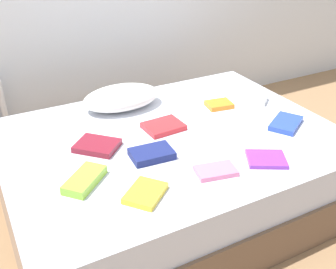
{
  "coord_description": "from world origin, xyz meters",
  "views": [
    {
      "loc": [
        -1.0,
        -1.83,
        1.67
      ],
      "look_at": [
        0.0,
        0.05,
        0.48
      ],
      "focal_mm": 42.57,
      "sensor_mm": 36.0,
      "label": 1
    }
  ],
  "objects_px": {
    "bed": "(172,170)",
    "textbook_maroon": "(97,146)",
    "textbook_blue": "(286,123)",
    "textbook_white": "(251,98)",
    "textbook_pink": "(216,171)",
    "textbook_navy": "(152,154)",
    "pillow": "(121,97)",
    "textbook_orange": "(219,105)",
    "textbook_purple": "(266,159)",
    "textbook_red": "(163,126)",
    "textbook_lime": "(85,180)",
    "textbook_yellow": "(145,193)"
  },
  "relations": [
    {
      "from": "pillow",
      "to": "textbook_purple",
      "type": "height_order",
      "value": "pillow"
    },
    {
      "from": "textbook_navy",
      "to": "textbook_pink",
      "type": "xyz_separation_m",
      "value": [
        0.22,
        -0.29,
        -0.01
      ]
    },
    {
      "from": "textbook_purple",
      "to": "textbook_red",
      "type": "relative_size",
      "value": 0.88
    },
    {
      "from": "bed",
      "to": "textbook_purple",
      "type": "height_order",
      "value": "textbook_purple"
    },
    {
      "from": "textbook_lime",
      "to": "textbook_white",
      "type": "relative_size",
      "value": 1.14
    },
    {
      "from": "textbook_blue",
      "to": "textbook_pink",
      "type": "relative_size",
      "value": 1.2
    },
    {
      "from": "pillow",
      "to": "textbook_white",
      "type": "height_order",
      "value": "pillow"
    },
    {
      "from": "textbook_purple",
      "to": "textbook_yellow",
      "type": "xyz_separation_m",
      "value": [
        -0.7,
        0.03,
        0.0
      ]
    },
    {
      "from": "pillow",
      "to": "textbook_orange",
      "type": "xyz_separation_m",
      "value": [
        0.59,
        -0.31,
        -0.06
      ]
    },
    {
      "from": "textbook_orange",
      "to": "textbook_red",
      "type": "bearing_deg",
      "value": -159.05
    },
    {
      "from": "pillow",
      "to": "textbook_lime",
      "type": "bearing_deg",
      "value": -124.02
    },
    {
      "from": "pillow",
      "to": "textbook_red",
      "type": "height_order",
      "value": "pillow"
    },
    {
      "from": "textbook_lime",
      "to": "textbook_maroon",
      "type": "xyz_separation_m",
      "value": [
        0.17,
        0.29,
        -0.0
      ]
    },
    {
      "from": "pillow",
      "to": "textbook_navy",
      "type": "distance_m",
      "value": 0.68
    },
    {
      "from": "pillow",
      "to": "textbook_blue",
      "type": "distance_m",
      "value": 1.09
    },
    {
      "from": "textbook_lime",
      "to": "textbook_blue",
      "type": "height_order",
      "value": "textbook_lime"
    },
    {
      "from": "textbook_purple",
      "to": "textbook_white",
      "type": "relative_size",
      "value": 0.94
    },
    {
      "from": "bed",
      "to": "textbook_purple",
      "type": "bearing_deg",
      "value": -57.25
    },
    {
      "from": "textbook_pink",
      "to": "textbook_orange",
      "type": "bearing_deg",
      "value": 66.35
    },
    {
      "from": "textbook_navy",
      "to": "textbook_lime",
      "type": "bearing_deg",
      "value": -166.37
    },
    {
      "from": "textbook_pink",
      "to": "textbook_maroon",
      "type": "distance_m",
      "value": 0.69
    },
    {
      "from": "textbook_blue",
      "to": "textbook_white",
      "type": "bearing_deg",
      "value": 52.15
    },
    {
      "from": "textbook_red",
      "to": "textbook_maroon",
      "type": "xyz_separation_m",
      "value": [
        -0.44,
        -0.03,
        0.0
      ]
    },
    {
      "from": "textbook_orange",
      "to": "textbook_pink",
      "type": "xyz_separation_m",
      "value": [
        -0.47,
        -0.65,
        -0.0
      ]
    },
    {
      "from": "textbook_orange",
      "to": "textbook_maroon",
      "type": "relative_size",
      "value": 0.74
    },
    {
      "from": "textbook_blue",
      "to": "textbook_yellow",
      "type": "height_order",
      "value": "textbook_blue"
    },
    {
      "from": "pillow",
      "to": "textbook_pink",
      "type": "distance_m",
      "value": 0.97
    },
    {
      "from": "textbook_lime",
      "to": "textbook_purple",
      "type": "xyz_separation_m",
      "value": [
        0.92,
        -0.26,
        -0.01
      ]
    },
    {
      "from": "textbook_purple",
      "to": "textbook_pink",
      "type": "height_order",
      "value": "textbook_pink"
    },
    {
      "from": "bed",
      "to": "textbook_navy",
      "type": "distance_m",
      "value": 0.38
    },
    {
      "from": "textbook_navy",
      "to": "textbook_red",
      "type": "height_order",
      "value": "textbook_navy"
    },
    {
      "from": "pillow",
      "to": "textbook_blue",
      "type": "bearing_deg",
      "value": -42.44
    },
    {
      "from": "textbook_purple",
      "to": "textbook_yellow",
      "type": "distance_m",
      "value": 0.7
    },
    {
      "from": "textbook_orange",
      "to": "textbook_maroon",
      "type": "bearing_deg",
      "value": -162.86
    },
    {
      "from": "textbook_lime",
      "to": "textbook_blue",
      "type": "relative_size",
      "value": 0.99
    },
    {
      "from": "bed",
      "to": "textbook_maroon",
      "type": "distance_m",
      "value": 0.53
    },
    {
      "from": "textbook_red",
      "to": "textbook_pink",
      "type": "relative_size",
      "value": 1.13
    },
    {
      "from": "bed",
      "to": "pillow",
      "type": "height_order",
      "value": "pillow"
    },
    {
      "from": "textbook_red",
      "to": "textbook_yellow",
      "type": "xyz_separation_m",
      "value": [
        -0.38,
        -0.55,
        -0.0
      ]
    },
    {
      "from": "textbook_lime",
      "to": "textbook_navy",
      "type": "bearing_deg",
      "value": -33.17
    },
    {
      "from": "textbook_orange",
      "to": "textbook_blue",
      "type": "bearing_deg",
      "value": -54.75
    },
    {
      "from": "pillow",
      "to": "bed",
      "type": "bearing_deg",
      "value": -77.26
    },
    {
      "from": "textbook_blue",
      "to": "textbook_pink",
      "type": "xyz_separation_m",
      "value": [
        -0.68,
        -0.23,
        -0.0
      ]
    },
    {
      "from": "textbook_pink",
      "to": "textbook_maroon",
      "type": "xyz_separation_m",
      "value": [
        -0.45,
        0.52,
        0.0
      ]
    },
    {
      "from": "textbook_lime",
      "to": "textbook_maroon",
      "type": "height_order",
      "value": "textbook_lime"
    },
    {
      "from": "pillow",
      "to": "textbook_white",
      "type": "distance_m",
      "value": 0.91
    },
    {
      "from": "textbook_lime",
      "to": "textbook_purple",
      "type": "relative_size",
      "value": 1.21
    },
    {
      "from": "textbook_maroon",
      "to": "bed",
      "type": "bearing_deg",
      "value": 36.8
    },
    {
      "from": "bed",
      "to": "textbook_orange",
      "type": "bearing_deg",
      "value": 22.81
    },
    {
      "from": "textbook_purple",
      "to": "textbook_maroon",
      "type": "bearing_deg",
      "value": 173.22
    }
  ]
}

